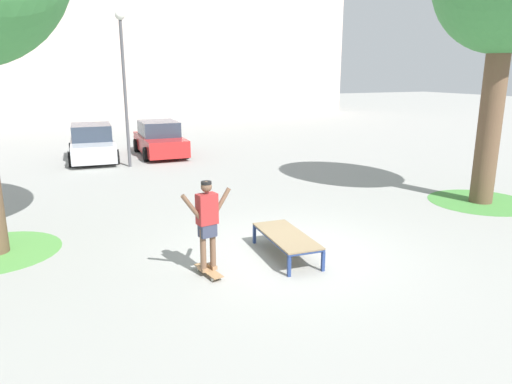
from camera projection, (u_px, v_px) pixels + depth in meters
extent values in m
plane|color=#999993|center=(291.00, 253.00, 9.76)|extent=(120.00, 120.00, 0.00)
cube|color=beige|center=(100.00, 53.00, 36.86)|extent=(42.47, 4.00, 10.06)
cube|color=navy|center=(254.00, 235.00, 10.28)|extent=(0.06, 0.06, 0.38)
cube|color=navy|center=(284.00, 231.00, 10.51)|extent=(0.06, 0.06, 0.38)
cube|color=navy|center=(289.00, 267.00, 8.61)|extent=(0.06, 0.06, 0.38)
cube|color=navy|center=(323.00, 262.00, 8.84)|extent=(0.06, 0.06, 0.38)
cylinder|color=navy|center=(270.00, 239.00, 9.39)|extent=(0.17, 1.90, 0.05)
cylinder|color=navy|center=(302.00, 235.00, 9.63)|extent=(0.17, 1.90, 0.05)
cylinder|color=navy|center=(269.00, 224.00, 10.34)|extent=(0.76, 0.10, 0.05)
cylinder|color=navy|center=(307.00, 253.00, 8.67)|extent=(0.76, 0.10, 0.05)
cube|color=#847051|center=(286.00, 235.00, 9.50)|extent=(0.88, 1.95, 0.03)
cube|color=#9E754C|center=(209.00, 271.00, 8.70)|extent=(0.33, 0.82, 0.02)
cylinder|color=silver|center=(198.00, 269.00, 8.90)|extent=(0.04, 0.06, 0.06)
cylinder|color=silver|center=(205.00, 267.00, 8.98)|extent=(0.04, 0.06, 0.06)
cylinder|color=silver|center=(212.00, 280.00, 8.45)|extent=(0.04, 0.06, 0.06)
cylinder|color=silver|center=(220.00, 278.00, 8.53)|extent=(0.04, 0.06, 0.06)
cylinder|color=brown|center=(203.00, 251.00, 8.54)|extent=(0.11, 0.11, 0.82)
cube|color=#99704C|center=(202.00, 269.00, 8.68)|extent=(0.14, 0.25, 0.07)
cylinder|color=brown|center=(213.00, 248.00, 8.65)|extent=(0.11, 0.11, 0.82)
cube|color=#99704C|center=(212.00, 266.00, 8.79)|extent=(0.14, 0.25, 0.07)
cube|color=#33384C|center=(207.00, 230.00, 8.50)|extent=(0.33, 0.25, 0.24)
cube|color=maroon|center=(207.00, 209.00, 8.40)|extent=(0.39, 0.28, 0.56)
cylinder|color=brown|center=(192.00, 207.00, 8.22)|extent=(0.41, 0.15, 0.52)
cylinder|color=brown|center=(221.00, 202.00, 8.55)|extent=(0.41, 0.15, 0.52)
sphere|color=brown|center=(206.00, 187.00, 8.30)|extent=(0.20, 0.20, 0.20)
cylinder|color=black|center=(206.00, 183.00, 8.28)|extent=(0.19, 0.19, 0.05)
cylinder|color=brown|center=(490.00, 124.00, 13.03)|extent=(0.63, 0.63, 4.47)
cylinder|color=#47893D|center=(480.00, 202.00, 13.58)|extent=(2.90, 2.90, 0.01)
cube|color=#B7BABF|center=(93.00, 148.00, 19.86)|extent=(1.98, 4.31, 0.70)
cube|color=#2D3847|center=(91.00, 132.00, 19.83)|extent=(1.70, 2.20, 0.64)
cylinder|color=black|center=(116.00, 157.00, 19.02)|extent=(0.26, 0.61, 0.60)
cylinder|color=black|center=(71.00, 159.00, 18.45)|extent=(0.26, 0.61, 0.60)
cylinder|color=black|center=(112.00, 147.00, 21.38)|extent=(0.26, 0.61, 0.60)
cylinder|color=black|center=(72.00, 149.00, 20.81)|extent=(0.26, 0.61, 0.60)
cube|color=red|center=(160.00, 144.00, 21.05)|extent=(1.82, 4.25, 0.70)
cube|color=#2D3847|center=(159.00, 128.00, 21.02)|extent=(1.62, 2.14, 0.64)
cylinder|color=black|center=(186.00, 152.00, 20.26)|extent=(0.24, 0.61, 0.60)
cylinder|color=black|center=(146.00, 154.00, 19.63)|extent=(0.24, 0.61, 0.60)
cylinder|color=black|center=(173.00, 143.00, 22.59)|extent=(0.24, 0.61, 0.60)
cylinder|color=black|center=(137.00, 145.00, 21.95)|extent=(0.24, 0.61, 0.60)
cylinder|color=#4C4C51|center=(125.00, 96.00, 17.92)|extent=(0.12, 0.12, 5.50)
sphere|color=silver|center=(120.00, 15.00, 17.19)|extent=(0.36, 0.36, 0.36)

